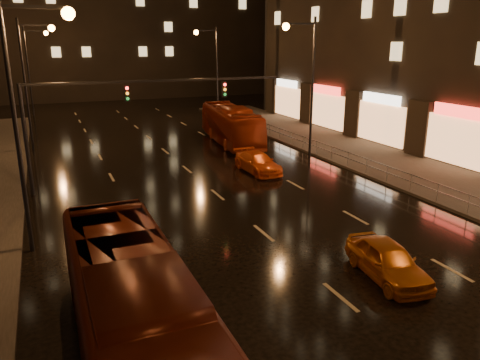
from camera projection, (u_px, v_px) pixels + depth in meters
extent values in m
plane|color=black|center=(196.00, 177.00, 29.92)|extent=(140.00, 140.00, 0.00)
cube|color=#38332D|center=(417.00, 173.00, 30.51)|extent=(7.00, 70.00, 0.15)
cylinder|color=black|center=(26.00, 141.00, 25.46)|extent=(0.22, 0.22, 6.20)
cube|color=black|center=(161.00, 81.00, 27.45)|extent=(15.20, 0.14, 0.14)
cube|color=black|center=(127.00, 93.00, 26.89)|extent=(0.32, 0.18, 0.95)
cube|color=black|center=(224.00, 89.00, 29.12)|extent=(0.32, 0.18, 0.95)
sphere|color=#FF1E19|center=(127.00, 88.00, 26.70)|extent=(0.18, 0.18, 0.18)
cylinder|color=#99999E|center=(217.00, 110.00, 54.75)|extent=(0.04, 0.04, 1.00)
cube|color=#99999E|center=(348.00, 153.00, 31.64)|extent=(0.05, 56.00, 0.05)
cube|color=#99999E|center=(348.00, 158.00, 31.75)|extent=(0.05, 56.00, 0.05)
imported|color=#50180B|center=(137.00, 322.00, 11.58)|extent=(2.74, 11.55, 3.21)
imported|color=#9C2C0F|center=(231.00, 125.00, 39.64)|extent=(3.90, 11.46, 3.13)
imported|color=#C56512|center=(388.00, 260.00, 16.88)|extent=(2.17, 4.23, 1.38)
imported|color=orange|center=(258.00, 163.00, 30.84)|extent=(2.01, 4.51, 1.28)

